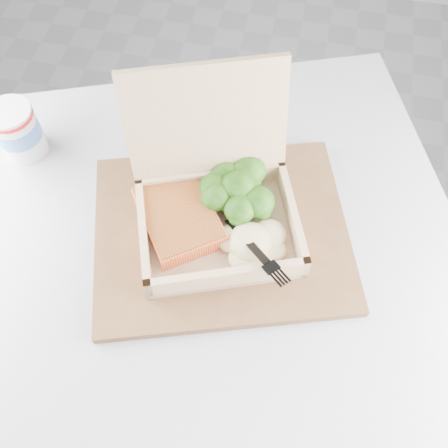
% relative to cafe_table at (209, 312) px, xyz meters
% --- Properties ---
extents(cafe_table, '(0.97, 0.97, 0.71)m').
position_rel_cafe_table_xyz_m(cafe_table, '(0.00, 0.00, 0.00)').
color(cafe_table, black).
rests_on(cafe_table, floor).
extents(serving_tray, '(0.43, 0.38, 0.02)m').
position_rel_cafe_table_xyz_m(serving_tray, '(0.01, 0.05, 0.19)').
color(serving_tray, brown).
rests_on(serving_tray, cafe_table).
extents(takeout_container, '(0.27, 0.27, 0.20)m').
position_rel_cafe_table_xyz_m(takeout_container, '(-0.00, 0.08, 0.25)').
color(takeout_container, tan).
rests_on(takeout_container, serving_tray).
extents(salmon_fillet, '(0.15, 0.16, 0.03)m').
position_rel_cafe_table_xyz_m(salmon_fillet, '(-0.05, 0.05, 0.22)').
color(salmon_fillet, '#FF6431').
rests_on(salmon_fillet, takeout_container).
extents(broccoli_pile, '(0.12, 0.12, 0.04)m').
position_rel_cafe_table_xyz_m(broccoli_pile, '(0.03, 0.10, 0.23)').
color(broccoli_pile, '#3C751A').
rests_on(broccoli_pile, takeout_container).
extents(mashed_potatoes, '(0.10, 0.08, 0.03)m').
position_rel_cafe_table_xyz_m(mashed_potatoes, '(0.06, 0.03, 0.22)').
color(mashed_potatoes, '#C9B782').
rests_on(mashed_potatoes, takeout_container).
extents(plastic_fork, '(0.11, 0.11, 0.03)m').
position_rel_cafe_table_xyz_m(plastic_fork, '(0.04, 0.03, 0.24)').
color(plastic_fork, black).
rests_on(plastic_fork, mashed_potatoes).
extents(paper_cup, '(0.07, 0.07, 0.09)m').
position_rel_cafe_table_xyz_m(paper_cup, '(-0.33, 0.14, 0.23)').
color(paper_cup, silver).
rests_on(paper_cup, cafe_table).
extents(receipt, '(0.14, 0.17, 0.00)m').
position_rel_cafe_table_xyz_m(receipt, '(-0.03, 0.25, 0.18)').
color(receipt, white).
rests_on(receipt, cafe_table).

